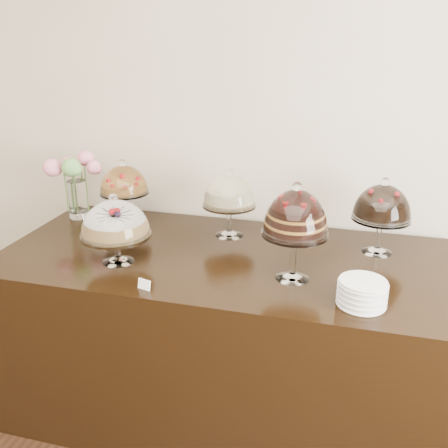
% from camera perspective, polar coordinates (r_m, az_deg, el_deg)
% --- Properties ---
extents(wall_back, '(5.00, 0.04, 3.00)m').
position_cam_1_polar(wall_back, '(2.74, 7.59, 12.25)').
color(wall_back, '#C2B59C').
rests_on(wall_back, ground).
extents(display_counter, '(2.20, 1.00, 0.90)m').
position_cam_1_polar(display_counter, '(2.64, 0.29, -12.49)').
color(display_counter, black).
rests_on(display_counter, ground).
extents(cake_stand_sugar_sponge, '(0.33, 0.33, 0.33)m').
position_cam_1_polar(cake_stand_sugar_sponge, '(2.33, -12.34, 0.25)').
color(cake_stand_sugar_sponge, white).
rests_on(cake_stand_sugar_sponge, display_counter).
extents(cake_stand_choco_layer, '(0.28, 0.28, 0.44)m').
position_cam_1_polar(cake_stand_choco_layer, '(2.11, 8.19, 0.85)').
color(cake_stand_choco_layer, white).
rests_on(cake_stand_choco_layer, display_counter).
extents(cake_stand_cheesecake, '(0.28, 0.28, 0.37)m').
position_cam_1_polar(cake_stand_cheesecake, '(2.58, 0.61, 3.50)').
color(cake_stand_cheesecake, white).
rests_on(cake_stand_cheesecake, display_counter).
extents(cake_stand_dark_choco, '(0.28, 0.28, 0.38)m').
position_cam_1_polar(cake_stand_dark_choco, '(2.48, 17.64, 2.02)').
color(cake_stand_dark_choco, white).
rests_on(cake_stand_dark_choco, display_counter).
extents(cake_stand_fruit_tart, '(0.27, 0.27, 0.37)m').
position_cam_1_polar(cake_stand_fruit_tart, '(2.81, -11.39, 4.64)').
color(cake_stand_fruit_tart, white).
rests_on(cake_stand_fruit_tart, display_counter).
extents(flower_vase, '(0.30, 0.26, 0.38)m').
position_cam_1_polar(flower_vase, '(2.97, -16.73, 5.07)').
color(flower_vase, white).
rests_on(flower_vase, display_counter).
extents(plate_stack, '(0.19, 0.19, 0.10)m').
position_cam_1_polar(plate_stack, '(2.05, 15.50, -7.60)').
color(plate_stack, white).
rests_on(plate_stack, display_counter).
extents(price_card_left, '(0.06, 0.03, 0.04)m').
position_cam_1_polar(price_card_left, '(2.13, -9.11, -6.83)').
color(price_card_left, white).
rests_on(price_card_left, display_counter).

